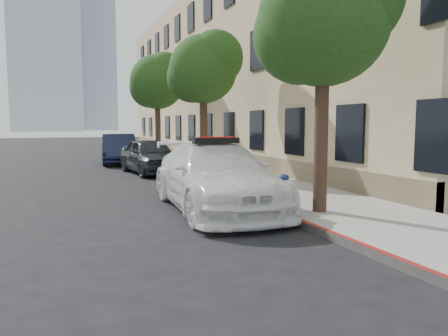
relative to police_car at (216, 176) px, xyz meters
name	(u,v)px	position (x,y,z in m)	size (l,w,h in m)	color
ground	(169,210)	(-1.10, 0.30, -0.80)	(120.00, 120.00, 0.00)	black
sidewalk	(191,165)	(2.50, 10.30, -0.73)	(3.20, 50.00, 0.15)	gray
curb_strip	(160,166)	(0.96, 10.30, -0.73)	(0.12, 50.00, 0.15)	maroon
building	(253,76)	(8.10, 15.30, 4.20)	(8.00, 36.00, 10.00)	tan
tower_left	(44,19)	(-5.10, 120.30, 29.20)	(18.00, 14.00, 60.00)	#9EA8B7
tower_right	(91,60)	(7.90, 135.30, 21.20)	(14.00, 14.00, 44.00)	#9EA8B7
tree_near	(325,18)	(1.83, -1.72, 3.47)	(2.92, 2.82, 5.62)	black
tree_mid	(204,68)	(1.83, 6.28, 3.36)	(2.77, 2.64, 5.43)	black
tree_far	(158,81)	(1.83, 14.28, 3.58)	(3.10, 3.00, 5.81)	black
police_car	(216,176)	(0.00, 0.00, 0.00)	(2.52, 5.64, 1.75)	white
parked_car_mid	(150,156)	(0.10, 8.21, -0.07)	(1.74, 4.33, 1.48)	#202428
parked_car_far	(119,149)	(-0.49, 13.30, -0.04)	(1.62, 4.65, 1.53)	#141A33
fire_hydrant	(284,191)	(1.25, -1.08, -0.28)	(0.32, 0.30, 0.78)	silver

